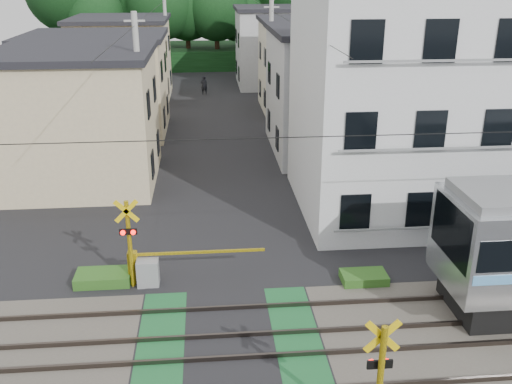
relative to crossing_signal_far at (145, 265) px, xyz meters
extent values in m
plane|color=black|center=(2.59, -3.65, -0.71)|extent=(120.00, 120.00, 0.00)
cube|color=#47423A|center=(2.59, -3.65, -0.71)|extent=(120.00, 6.00, 0.00)
cube|color=black|center=(2.59, -3.65, -0.71)|extent=(5.20, 120.00, 0.00)
cube|color=#145126|center=(0.69, -3.65, -0.70)|extent=(1.30, 6.00, 0.00)
cube|color=#145126|center=(4.49, -3.65, -0.70)|extent=(1.30, 6.00, 0.00)
cube|color=#3F3833|center=(2.59, -4.15, -0.64)|extent=(120.00, 0.08, 0.14)
cube|color=#3F3833|center=(2.59, -3.15, -0.64)|extent=(120.00, 0.08, 0.14)
cube|color=#3F3833|center=(2.59, -1.75, -0.64)|extent=(120.00, 0.08, 0.14)
cube|color=black|center=(9.04, -2.45, 2.01)|extent=(0.10, 2.53, 1.64)
cube|color=yellow|center=(5.59, -7.15, 1.99)|extent=(0.77, 0.05, 0.77)
cube|color=yellow|center=(5.59, -7.15, 1.99)|extent=(0.77, 0.05, 0.77)
cube|color=black|center=(5.59, -7.15, 1.29)|extent=(0.55, 0.05, 0.20)
sphere|color=#FF0C07|center=(5.43, -7.09, 1.29)|extent=(0.16, 0.16, 0.16)
sphere|color=#FF0C07|center=(5.75, -7.09, 1.29)|extent=(0.16, 0.16, 0.16)
cylinder|color=yellow|center=(-0.41, -0.05, 0.79)|extent=(0.14, 0.14, 3.00)
cube|color=yellow|center=(-0.41, -0.15, 1.99)|extent=(0.77, 0.05, 0.77)
cube|color=yellow|center=(-0.41, -0.15, 1.99)|extent=(0.77, 0.05, 0.77)
cube|color=black|center=(-0.41, -0.15, 1.29)|extent=(0.55, 0.05, 0.20)
sphere|color=#FF0C07|center=(-0.57, -0.21, 1.29)|extent=(0.16, 0.16, 0.16)
sphere|color=#FF0C07|center=(-0.25, -0.21, 1.29)|extent=(0.16, 0.16, 0.16)
cube|color=gray|center=(0.09, -0.05, -0.26)|extent=(0.70, 0.50, 0.90)
cube|color=yellow|center=(-0.41, 0.20, -0.16)|extent=(0.30, 0.30, 1.10)
cube|color=yellow|center=(1.84, 0.20, 0.29)|extent=(4.20, 0.08, 0.08)
cube|color=silver|center=(11.09, 5.85, 3.79)|extent=(10.00, 8.00, 9.00)
cube|color=black|center=(7.39, 1.82, 0.79)|extent=(1.10, 0.06, 1.40)
cube|color=black|center=(9.84, 1.82, 0.79)|extent=(1.10, 0.06, 1.40)
cube|color=black|center=(12.29, 1.82, 0.79)|extent=(1.10, 0.06, 1.40)
cube|color=gray|center=(11.09, 1.60, 0.19)|extent=(9.00, 0.06, 0.08)
cube|color=black|center=(7.39, 1.82, 3.79)|extent=(1.10, 0.06, 1.40)
cube|color=black|center=(9.84, 1.82, 3.79)|extent=(1.10, 0.06, 1.40)
cube|color=black|center=(12.29, 1.82, 3.79)|extent=(1.10, 0.06, 1.40)
cube|color=gray|center=(11.09, 1.60, 3.19)|extent=(9.00, 0.06, 0.08)
cube|color=black|center=(7.39, 1.82, 6.79)|extent=(1.10, 0.06, 1.40)
cube|color=black|center=(9.84, 1.82, 6.79)|extent=(1.10, 0.06, 1.40)
cube|color=gray|center=(11.09, 1.60, 6.19)|extent=(9.00, 0.06, 0.08)
cube|color=beige|center=(-3.91, 10.35, 2.29)|extent=(7.00, 7.00, 6.00)
cube|color=black|center=(-3.91, 10.35, 5.44)|extent=(7.35, 7.35, 0.30)
cube|color=black|center=(-0.38, 8.60, 0.59)|extent=(0.06, 1.00, 1.20)
cube|color=black|center=(-0.38, 12.10, 0.59)|extent=(0.06, 1.00, 1.20)
cube|color=black|center=(-0.38, 8.60, 3.39)|extent=(0.06, 1.00, 1.20)
cube|color=black|center=(-0.38, 12.10, 3.39)|extent=(0.06, 1.00, 1.20)
cube|color=#ACAEB1|center=(9.39, 14.35, 2.54)|extent=(7.00, 8.00, 6.50)
cube|color=black|center=(9.39, 14.35, 5.94)|extent=(7.35, 8.40, 0.30)
cube|color=black|center=(5.86, 12.35, 0.59)|extent=(0.06, 1.00, 1.20)
cube|color=black|center=(5.86, 16.35, 0.59)|extent=(0.06, 1.00, 1.20)
cube|color=black|center=(5.86, 12.35, 3.39)|extent=(0.06, 1.00, 1.20)
cube|color=black|center=(5.86, 16.35, 3.39)|extent=(0.06, 1.00, 1.20)
cube|color=beige|center=(-4.41, 19.35, 2.19)|extent=(8.00, 7.00, 5.80)
cube|color=black|center=(-4.41, 19.35, 5.24)|extent=(8.40, 7.35, 0.30)
cube|color=black|center=(-0.38, 17.60, 0.59)|extent=(0.06, 1.00, 1.20)
cube|color=black|center=(-0.38, 21.10, 0.59)|extent=(0.06, 1.00, 1.20)
cube|color=black|center=(-0.38, 17.60, 3.39)|extent=(0.06, 1.00, 1.20)
cube|color=black|center=(-0.38, 21.10, 3.39)|extent=(0.06, 1.00, 1.20)
cube|color=beige|center=(9.79, 24.35, 2.39)|extent=(7.00, 7.00, 6.20)
cube|color=black|center=(9.79, 24.35, 5.64)|extent=(7.35, 7.35, 0.30)
cube|color=black|center=(6.26, 22.60, 0.59)|extent=(0.06, 1.00, 1.20)
cube|color=black|center=(6.26, 26.10, 0.59)|extent=(0.06, 1.00, 1.20)
cube|color=black|center=(6.26, 22.60, 3.39)|extent=(0.06, 1.00, 1.20)
cube|color=black|center=(6.26, 26.10, 3.39)|extent=(0.06, 1.00, 1.20)
cube|color=beige|center=(-4.21, 29.35, 2.29)|extent=(7.00, 8.00, 6.00)
cube|color=black|center=(-4.21, 29.35, 5.44)|extent=(7.35, 8.40, 0.30)
cube|color=black|center=(-0.68, 27.35, 0.59)|extent=(0.06, 1.00, 1.20)
cube|color=black|center=(-0.68, 31.35, 0.59)|extent=(0.06, 1.00, 1.20)
cube|color=black|center=(-0.68, 27.35, 3.39)|extent=(0.06, 1.00, 1.20)
cube|color=black|center=(-0.68, 31.35, 3.39)|extent=(0.06, 1.00, 1.20)
cube|color=#ACAEB1|center=(9.09, 34.35, 2.49)|extent=(8.00, 7.00, 6.40)
cube|color=black|center=(9.09, 34.35, 5.84)|extent=(8.40, 7.35, 0.30)
cube|color=black|center=(5.06, 32.60, 0.59)|extent=(0.06, 1.00, 1.20)
cube|color=black|center=(5.06, 36.10, 0.59)|extent=(0.06, 1.00, 1.20)
cube|color=black|center=(5.06, 32.60, 3.39)|extent=(0.06, 1.00, 1.20)
cube|color=black|center=(5.06, 36.10, 3.39)|extent=(0.06, 1.00, 1.20)
cube|color=black|center=(2.59, 46.35, 0.29)|extent=(40.00, 10.00, 2.00)
cylinder|color=#332114|center=(-11.09, 44.43, 2.28)|extent=(0.50, 0.50, 5.98)
cylinder|color=#332114|center=(-8.42, 42.78, 1.35)|extent=(0.50, 0.50, 4.13)
sphere|color=black|center=(-8.42, 42.78, 4.65)|extent=(5.78, 5.78, 5.78)
cylinder|color=#332114|center=(-6.67, 47.27, 1.83)|extent=(0.50, 0.50, 5.08)
sphere|color=black|center=(-6.67, 47.27, 5.89)|extent=(7.11, 7.11, 7.11)
cylinder|color=#332114|center=(-3.69, 44.49, 1.36)|extent=(0.50, 0.50, 4.14)
sphere|color=black|center=(-3.69, 44.49, 4.67)|extent=(5.79, 5.79, 5.79)
cylinder|color=#332114|center=(-2.01, 43.27, 1.75)|extent=(0.50, 0.50, 4.91)
sphere|color=black|center=(-2.01, 43.27, 5.68)|extent=(6.88, 6.88, 6.88)
cylinder|color=#332114|center=(0.52, 44.48, 1.59)|extent=(0.50, 0.50, 4.60)
sphere|color=black|center=(0.52, 44.48, 5.27)|extent=(6.44, 6.44, 6.44)
cylinder|color=#332114|center=(3.50, 43.60, 1.61)|extent=(0.50, 0.50, 4.64)
sphere|color=black|center=(3.50, 43.60, 5.32)|extent=(6.50, 6.50, 6.50)
cylinder|color=#332114|center=(5.77, 45.47, 1.38)|extent=(0.50, 0.50, 4.19)
sphere|color=black|center=(5.77, 45.47, 4.74)|extent=(5.87, 5.87, 5.87)
cylinder|color=#332114|center=(8.26, 45.93, 1.33)|extent=(0.50, 0.50, 4.09)
sphere|color=black|center=(8.26, 45.93, 4.60)|extent=(5.72, 5.72, 5.72)
cylinder|color=#332114|center=(11.50, 45.28, 2.27)|extent=(0.50, 0.50, 5.95)
cylinder|color=#332114|center=(14.66, 45.04, 2.08)|extent=(0.50, 0.50, 5.58)
cylinder|color=#332114|center=(16.85, 41.56, 1.75)|extent=(0.50, 0.50, 4.92)
sphere|color=black|center=(16.85, 41.56, 5.68)|extent=(6.88, 6.88, 6.88)
cube|color=black|center=(8.59, -2.45, 4.89)|extent=(60.00, 0.02, 0.02)
cylinder|color=#A5A5A0|center=(-0.81, 9.35, 3.29)|extent=(0.26, 0.26, 8.00)
cube|color=#A5A5A0|center=(-0.81, 9.35, 6.89)|extent=(0.90, 0.08, 0.08)
cylinder|color=#A5A5A0|center=(6.19, 18.35, 3.29)|extent=(0.26, 0.26, 8.00)
cube|color=#A5A5A0|center=(6.19, 18.35, 6.89)|extent=(0.90, 0.08, 0.08)
cylinder|color=#A5A5A0|center=(-0.81, 30.35, 3.29)|extent=(0.26, 0.26, 8.00)
cube|color=black|center=(-0.81, 19.85, 6.69)|extent=(0.02, 42.00, 0.02)
cube|color=black|center=(6.19, 19.85, 6.69)|extent=(0.02, 42.00, 0.02)
imported|color=black|center=(2.05, 30.50, 0.06)|extent=(0.59, 0.42, 1.55)
cube|color=#2D5E1E|center=(-1.41, 0.25, -0.53)|extent=(1.80, 1.00, 0.36)
cube|color=#2D5E1E|center=(7.19, -0.45, -0.56)|extent=(1.50, 0.90, 0.30)
camera|label=1|loc=(2.15, -16.63, 8.97)|focal=40.00mm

